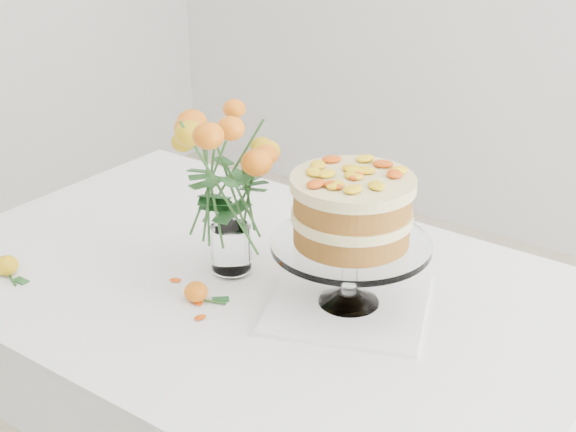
% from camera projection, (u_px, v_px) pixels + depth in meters
% --- Properties ---
extents(table, '(1.43, 0.93, 0.76)m').
position_uv_depth(table, '(250.00, 311.00, 1.74)').
color(table, tan).
rests_on(table, ground).
extents(napkin, '(0.40, 0.40, 0.01)m').
position_uv_depth(napkin, '(349.00, 304.00, 1.60)').
color(napkin, white).
rests_on(napkin, table).
extents(cake_stand, '(0.31, 0.31, 0.28)m').
position_uv_depth(cake_stand, '(352.00, 217.00, 1.52)').
color(cake_stand, white).
rests_on(cake_stand, napkin).
extents(rose_vase, '(0.31, 0.31, 0.43)m').
position_uv_depth(rose_vase, '(228.00, 162.00, 1.62)').
color(rose_vase, white).
rests_on(rose_vase, table).
extents(loose_rose_near, '(0.09, 0.05, 0.04)m').
position_uv_depth(loose_rose_near, '(7.00, 265.00, 1.71)').
color(loose_rose_near, gold).
rests_on(loose_rose_near, table).
extents(loose_rose_far, '(0.09, 0.05, 0.04)m').
position_uv_depth(loose_rose_far, '(196.00, 292.00, 1.61)').
color(loose_rose_far, '#DC630A').
rests_on(loose_rose_far, table).
extents(stray_petal_a, '(0.03, 0.02, 0.00)m').
position_uv_depth(stray_petal_a, '(176.00, 280.00, 1.69)').
color(stray_petal_a, yellow).
rests_on(stray_petal_a, table).
extents(stray_petal_b, '(0.03, 0.02, 0.00)m').
position_uv_depth(stray_petal_b, '(198.00, 303.00, 1.61)').
color(stray_petal_b, yellow).
rests_on(stray_petal_b, table).
extents(stray_petal_c, '(0.03, 0.02, 0.00)m').
position_uv_depth(stray_petal_c, '(200.00, 318.00, 1.56)').
color(stray_petal_c, yellow).
rests_on(stray_petal_c, table).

